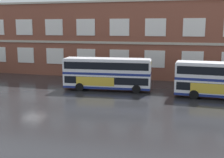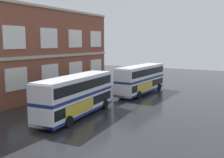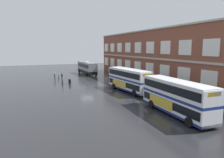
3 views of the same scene
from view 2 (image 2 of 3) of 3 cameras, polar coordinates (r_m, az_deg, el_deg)
name	(u,v)px [view 2 (image 2 of 3)]	position (r m, az deg, el deg)	size (l,w,h in m)	color
ground_plane	(57,149)	(19.26, -11.87, -14.66)	(120.00, 120.00, 0.00)	#232326
double_decker_near	(76,95)	(26.34, -7.75, -3.51)	(11.19, 3.59, 4.07)	silver
double_decker_middle	(141,79)	(37.90, 6.32, 0.02)	(11.08, 3.13, 4.07)	silver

